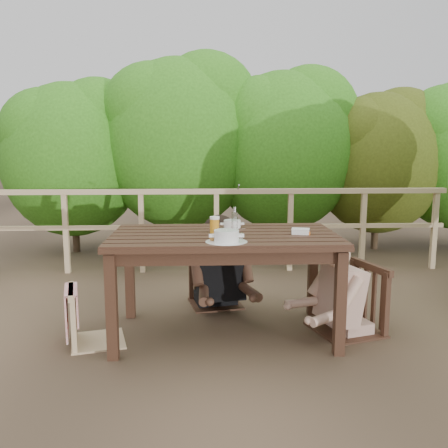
{
  "coord_description": "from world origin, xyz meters",
  "views": [
    {
      "loc": [
        -0.18,
        -3.69,
        1.51
      ],
      "look_at": [
        0.0,
        0.05,
        0.9
      ],
      "focal_mm": 38.32,
      "sensor_mm": 36.0,
      "label": 1
    }
  ],
  "objects_px": {
    "chair_right": "(348,270)",
    "woman": "(215,235)",
    "diner_right": "(352,258)",
    "beer_glass": "(215,226)",
    "chair_far": "(215,257)",
    "soup_near": "(226,237)",
    "bread_roll": "(217,238)",
    "bottle": "(235,221)",
    "tumbler": "(239,237)",
    "butter_tub": "(301,232)",
    "chair_left": "(96,290)",
    "table": "(224,285)",
    "soup_far": "(232,225)"
  },
  "relations": [
    {
      "from": "chair_far",
      "to": "woman",
      "type": "relative_size",
      "value": 0.69
    },
    {
      "from": "diner_right",
      "to": "butter_tub",
      "type": "relative_size",
      "value": 8.97
    },
    {
      "from": "diner_right",
      "to": "woman",
      "type": "bearing_deg",
      "value": 38.43
    },
    {
      "from": "diner_right",
      "to": "beer_glass",
      "type": "xyz_separation_m",
      "value": [
        -1.11,
        0.0,
        0.27
      ]
    },
    {
      "from": "chair_left",
      "to": "bread_roll",
      "type": "bearing_deg",
      "value": -114.73
    },
    {
      "from": "bottle",
      "to": "tumbler",
      "type": "xyz_separation_m",
      "value": [
        0.01,
        -0.31,
        -0.08
      ]
    },
    {
      "from": "chair_right",
      "to": "tumbler",
      "type": "bearing_deg",
      "value": -90.19
    },
    {
      "from": "soup_far",
      "to": "bread_roll",
      "type": "distance_m",
      "value": 0.57
    },
    {
      "from": "soup_near",
      "to": "beer_glass",
      "type": "distance_m",
      "value": 0.36
    },
    {
      "from": "woman",
      "to": "tumbler",
      "type": "bearing_deg",
      "value": 86.87
    },
    {
      "from": "chair_left",
      "to": "beer_glass",
      "type": "xyz_separation_m",
      "value": [
        0.92,
        0.13,
        0.47
      ]
    },
    {
      "from": "chair_right",
      "to": "chair_left",
      "type": "bearing_deg",
      "value": -103.34
    },
    {
      "from": "chair_right",
      "to": "woman",
      "type": "bearing_deg",
      "value": -142.33
    },
    {
      "from": "chair_right",
      "to": "butter_tub",
      "type": "distance_m",
      "value": 0.53
    },
    {
      "from": "table",
      "to": "diner_right",
      "type": "bearing_deg",
      "value": 1.05
    },
    {
      "from": "chair_right",
      "to": "soup_near",
      "type": "height_order",
      "value": "chair_right"
    },
    {
      "from": "chair_left",
      "to": "chair_right",
      "type": "height_order",
      "value": "chair_right"
    },
    {
      "from": "table",
      "to": "woman",
      "type": "height_order",
      "value": "woman"
    },
    {
      "from": "tumbler",
      "to": "diner_right",
      "type": "bearing_deg",
      "value": 16.33
    },
    {
      "from": "diner_right",
      "to": "bread_roll",
      "type": "xyz_separation_m",
      "value": [
        -1.1,
        -0.3,
        0.23
      ]
    },
    {
      "from": "tumbler",
      "to": "butter_tub",
      "type": "distance_m",
      "value": 0.54
    },
    {
      "from": "butter_tub",
      "to": "table",
      "type": "bearing_deg",
      "value": -170.38
    },
    {
      "from": "chair_left",
      "to": "bottle",
      "type": "relative_size",
      "value": 3.83
    },
    {
      "from": "table",
      "to": "chair_far",
      "type": "relative_size",
      "value": 1.88
    },
    {
      "from": "chair_right",
      "to": "table",
      "type": "bearing_deg",
      "value": -105.95
    },
    {
      "from": "soup_far",
      "to": "bread_roll",
      "type": "relative_size",
      "value": 2.02
    },
    {
      "from": "chair_far",
      "to": "diner_right",
      "type": "height_order",
      "value": "diner_right"
    },
    {
      "from": "chair_left",
      "to": "tumbler",
      "type": "bearing_deg",
      "value": -111.99
    },
    {
      "from": "beer_glass",
      "to": "woman",
      "type": "bearing_deg",
      "value": 87.97
    },
    {
      "from": "woman",
      "to": "diner_right",
      "type": "relative_size",
      "value": 1.09
    },
    {
      "from": "diner_right",
      "to": "soup_far",
      "type": "distance_m",
      "value": 1.02
    },
    {
      "from": "soup_near",
      "to": "soup_far",
      "type": "height_order",
      "value": "soup_near"
    },
    {
      "from": "chair_left",
      "to": "soup_far",
      "type": "bearing_deg",
      "value": -84.74
    },
    {
      "from": "woman",
      "to": "bottle",
      "type": "distance_m",
      "value": 0.76
    },
    {
      "from": "chair_right",
      "to": "beer_glass",
      "type": "relative_size",
      "value": 7.08
    },
    {
      "from": "soup_near",
      "to": "bread_roll",
      "type": "relative_size",
      "value": 2.54
    },
    {
      "from": "soup_far",
      "to": "butter_tub",
      "type": "xyz_separation_m",
      "value": [
        0.51,
        -0.33,
        -0.01
      ]
    },
    {
      "from": "chair_far",
      "to": "bread_roll",
      "type": "height_order",
      "value": "chair_far"
    },
    {
      "from": "woman",
      "to": "butter_tub",
      "type": "xyz_separation_m",
      "value": [
        0.64,
        -0.82,
        0.17
      ]
    },
    {
      "from": "chair_far",
      "to": "tumbler",
      "type": "bearing_deg",
      "value": -92.97
    },
    {
      "from": "butter_tub",
      "to": "diner_right",
      "type": "bearing_deg",
      "value": 24.36
    },
    {
      "from": "butter_tub",
      "to": "beer_glass",
      "type": "bearing_deg",
      "value": -171.68
    },
    {
      "from": "woman",
      "to": "chair_far",
      "type": "bearing_deg",
      "value": 78.62
    },
    {
      "from": "tumbler",
      "to": "butter_tub",
      "type": "height_order",
      "value": "tumbler"
    },
    {
      "from": "diner_right",
      "to": "soup_far",
      "type": "bearing_deg",
      "value": 57.97
    },
    {
      "from": "chair_far",
      "to": "soup_near",
      "type": "relative_size",
      "value": 3.11
    },
    {
      "from": "bread_roll",
      "to": "bottle",
      "type": "relative_size",
      "value": 0.54
    },
    {
      "from": "diner_right",
      "to": "beer_glass",
      "type": "distance_m",
      "value": 1.14
    },
    {
      "from": "tumbler",
      "to": "woman",
      "type": "bearing_deg",
      "value": 98.25
    },
    {
      "from": "bottle",
      "to": "woman",
      "type": "bearing_deg",
      "value": 100.77
    }
  ]
}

